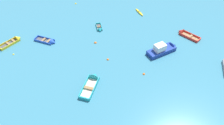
# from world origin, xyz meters

# --- Properties ---
(rowboat_turquoise_back_row_right) EXTENTS (2.63, 4.79, 1.42)m
(rowboat_turquoise_back_row_right) POSITION_xyz_m (-2.66, 19.90, 0.24)
(rowboat_turquoise_back_row_right) COLOR beige
(rowboat_turquoise_back_row_right) RESTS_ON ground_plane
(rowboat_yellow_outer_right) EXTENTS (3.33, 3.84, 1.15)m
(rowboat_yellow_outer_right) POSITION_xyz_m (-16.85, 28.75, 0.19)
(rowboat_yellow_outer_right) COLOR #4C4C51
(rowboat_yellow_outer_right) RESTS_ON ground_plane
(rowboat_blue_center) EXTENTS (4.07, 2.42, 1.13)m
(rowboat_blue_center) POSITION_xyz_m (-10.73, 28.63, 0.17)
(rowboat_blue_center) COLOR #4C4C51
(rowboat_blue_center) RESTS_ON ground_plane
(motor_launch_deep_blue_back_row_left) EXTENTS (5.46, 4.00, 2.10)m
(motor_launch_deep_blue_back_row_left) POSITION_xyz_m (8.21, 26.52, 0.58)
(motor_launch_deep_blue_back_row_left) COLOR navy
(motor_launch_deep_blue_back_row_left) RESTS_ON ground_plane
(rowboat_turquoise_distant_center) EXTENTS (1.44, 2.82, 0.84)m
(rowboat_turquoise_distant_center) POSITION_xyz_m (-2.44, 32.47, 0.15)
(rowboat_turquoise_distant_center) COLOR #4C4C51
(rowboat_turquoise_distant_center) RESTS_ON ground_plane
(rowboat_red_far_left) EXTENTS (3.81, 3.70, 1.23)m
(rowboat_red_far_left) POSITION_xyz_m (12.75, 31.31, 0.19)
(rowboat_red_far_left) COLOR #99754C
(rowboat_red_far_left) RESTS_ON ground_plane
(kayak_yellow_back_row_center) EXTENTS (1.67, 2.96, 0.29)m
(kayak_yellow_back_row_center) POSITION_xyz_m (5.34, 38.63, 0.14)
(kayak_yellow_back_row_center) COLOR yellow
(kayak_yellow_back_row_center) RESTS_ON ground_plane
(mooring_buoy_far_field) EXTENTS (0.46, 0.46, 0.46)m
(mooring_buoy_far_field) POSITION_xyz_m (-2.92, 28.61, 0.00)
(mooring_buoy_far_field) COLOR orange
(mooring_buoy_far_field) RESTS_ON ground_plane
(mooring_buoy_central) EXTENTS (0.37, 0.37, 0.37)m
(mooring_buoy_central) POSITION_xyz_m (4.66, 21.53, 0.00)
(mooring_buoy_central) COLOR orange
(mooring_buoy_central) RESTS_ON ground_plane
(mooring_buoy_trailing) EXTENTS (0.40, 0.40, 0.40)m
(mooring_buoy_trailing) POSITION_xyz_m (-8.26, 42.12, 0.00)
(mooring_buoy_trailing) COLOR yellow
(mooring_buoy_trailing) RESTS_ON ground_plane
(mooring_buoy_midfield) EXTENTS (0.37, 0.37, 0.37)m
(mooring_buoy_midfield) POSITION_xyz_m (-0.67, 24.50, 0.00)
(mooring_buoy_midfield) COLOR orange
(mooring_buoy_midfield) RESTS_ON ground_plane
(mooring_buoy_near_foreground) EXTENTS (0.29, 0.29, 0.29)m
(mooring_buoy_near_foreground) POSITION_xyz_m (-15.82, 25.44, 0.00)
(mooring_buoy_near_foreground) COLOR yellow
(mooring_buoy_near_foreground) RESTS_ON ground_plane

